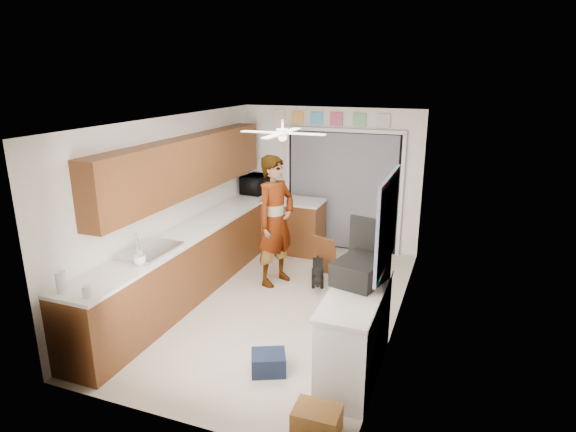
% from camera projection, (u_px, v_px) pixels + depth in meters
% --- Properties ---
extents(floor, '(5.00, 5.00, 0.00)m').
position_uv_depth(floor, '(278.00, 303.00, 6.66)').
color(floor, '#C5B29E').
rests_on(floor, ground).
extents(ceiling, '(5.00, 5.00, 0.00)m').
position_uv_depth(ceiling, '(277.00, 120.00, 5.94)').
color(ceiling, white).
rests_on(ceiling, ground).
extents(wall_back, '(3.20, 0.00, 3.20)m').
position_uv_depth(wall_back, '(330.00, 179.00, 8.54)').
color(wall_back, white).
rests_on(wall_back, ground).
extents(wall_front, '(3.20, 0.00, 3.20)m').
position_uv_depth(wall_front, '(167.00, 297.00, 4.05)').
color(wall_front, white).
rests_on(wall_front, ground).
extents(wall_left, '(0.00, 5.00, 5.00)m').
position_uv_depth(wall_left, '(173.00, 205.00, 6.84)').
color(wall_left, white).
rests_on(wall_left, ground).
extents(wall_right, '(0.00, 5.00, 5.00)m').
position_uv_depth(wall_right, '(401.00, 231.00, 5.76)').
color(wall_right, white).
rests_on(wall_right, ground).
extents(left_base_cabinets, '(0.60, 4.80, 0.90)m').
position_uv_depth(left_base_cabinets, '(194.00, 261.00, 6.96)').
color(left_base_cabinets, brown).
rests_on(left_base_cabinets, floor).
extents(left_countertop, '(0.62, 4.80, 0.04)m').
position_uv_depth(left_countertop, '(193.00, 230.00, 6.83)').
color(left_countertop, white).
rests_on(left_countertop, left_base_cabinets).
extents(upper_cabinets, '(0.32, 4.00, 0.80)m').
position_uv_depth(upper_cabinets, '(188.00, 166.00, 6.80)').
color(upper_cabinets, brown).
rests_on(upper_cabinets, wall_left).
extents(sink_basin, '(0.50, 0.76, 0.06)m').
position_uv_depth(sink_basin, '(150.00, 251.00, 5.92)').
color(sink_basin, silver).
rests_on(sink_basin, left_countertop).
extents(faucet, '(0.03, 0.03, 0.22)m').
position_uv_depth(faucet, '(137.00, 242.00, 5.96)').
color(faucet, silver).
rests_on(faucet, left_countertop).
extents(peninsula_base, '(1.00, 0.60, 0.90)m').
position_uv_depth(peninsula_base, '(293.00, 227.00, 8.49)').
color(peninsula_base, brown).
rests_on(peninsula_base, floor).
extents(peninsula_top, '(1.04, 0.64, 0.04)m').
position_uv_depth(peninsula_top, '(293.00, 201.00, 8.35)').
color(peninsula_top, white).
rests_on(peninsula_top, peninsula_base).
extents(back_opening_recess, '(2.00, 0.06, 2.10)m').
position_uv_depth(back_opening_recess, '(343.00, 191.00, 8.48)').
color(back_opening_recess, black).
rests_on(back_opening_recess, wall_back).
extents(curtain_panel, '(1.90, 0.03, 2.05)m').
position_uv_depth(curtain_panel, '(342.00, 192.00, 8.45)').
color(curtain_panel, gray).
rests_on(curtain_panel, wall_back).
extents(door_trim_left, '(0.06, 0.04, 2.10)m').
position_uv_depth(door_trim_left, '(288.00, 187.00, 8.80)').
color(door_trim_left, white).
rests_on(door_trim_left, wall_back).
extents(door_trim_right, '(0.06, 0.04, 2.10)m').
position_uv_depth(door_trim_right, '(401.00, 197.00, 8.11)').
color(door_trim_right, white).
rests_on(door_trim_right, wall_back).
extents(door_trim_head, '(2.10, 0.04, 0.06)m').
position_uv_depth(door_trim_head, '(344.00, 130.00, 8.15)').
color(door_trim_head, white).
rests_on(door_trim_head, wall_back).
extents(header_frame_0, '(0.22, 0.02, 0.22)m').
position_uv_depth(header_frame_0, '(298.00, 118.00, 8.41)').
color(header_frame_0, '#ECAA4E').
rests_on(header_frame_0, wall_back).
extents(header_frame_1, '(0.22, 0.02, 0.22)m').
position_uv_depth(header_frame_1, '(317.00, 118.00, 8.29)').
color(header_frame_1, '#53BEDF').
rests_on(header_frame_1, wall_back).
extents(header_frame_2, '(0.22, 0.02, 0.22)m').
position_uv_depth(header_frame_2, '(336.00, 119.00, 8.17)').
color(header_frame_2, '#D85172').
rests_on(header_frame_2, wall_back).
extents(header_frame_3, '(0.22, 0.02, 0.22)m').
position_uv_depth(header_frame_3, '(359.00, 120.00, 8.04)').
color(header_frame_3, '#6CBE82').
rests_on(header_frame_3, wall_back).
extents(header_frame_4, '(0.22, 0.02, 0.22)m').
position_uv_depth(header_frame_4, '(383.00, 121.00, 7.90)').
color(header_frame_4, beige).
rests_on(header_frame_4, wall_back).
extents(route66_sign, '(0.22, 0.02, 0.26)m').
position_uv_depth(route66_sign, '(279.00, 117.00, 8.53)').
color(route66_sign, silver).
rests_on(route66_sign, wall_back).
extents(right_counter_base, '(0.50, 1.40, 0.90)m').
position_uv_depth(right_counter_base, '(355.00, 335.00, 4.99)').
color(right_counter_base, white).
rests_on(right_counter_base, floor).
extents(right_counter_top, '(0.54, 1.44, 0.04)m').
position_uv_depth(right_counter_top, '(356.00, 294.00, 4.86)').
color(right_counter_top, white).
rests_on(right_counter_top, right_counter_base).
extents(abstract_painting, '(0.03, 1.15, 0.95)m').
position_uv_depth(abstract_painting, '(388.00, 222.00, 4.75)').
color(abstract_painting, '#E15289').
rests_on(abstract_painting, wall_right).
extents(ceiling_fan, '(1.14, 1.14, 0.24)m').
position_uv_depth(ceiling_fan, '(283.00, 133.00, 6.17)').
color(ceiling_fan, white).
rests_on(ceiling_fan, ceiling).
extents(microwave, '(0.46, 0.64, 0.33)m').
position_uv_depth(microwave, '(257.00, 184.00, 8.79)').
color(microwave, black).
rests_on(microwave, left_countertop).
extents(cup, '(0.18, 0.18, 0.11)m').
position_uv_depth(cup, '(140.00, 260.00, 5.53)').
color(cup, white).
rests_on(cup, left_countertop).
extents(jar_a, '(0.10, 0.10, 0.12)m').
position_uv_depth(jar_a, '(87.00, 292.00, 4.73)').
color(jar_a, silver).
rests_on(jar_a, left_countertop).
extents(jar_b, '(0.10, 0.10, 0.12)m').
position_uv_depth(jar_b, '(139.00, 256.00, 5.65)').
color(jar_b, silver).
rests_on(jar_b, left_countertop).
extents(paper_towel_roll, '(0.13, 0.13, 0.22)m').
position_uv_depth(paper_towel_roll, '(61.00, 282.00, 4.82)').
color(paper_towel_roll, white).
rests_on(paper_towel_roll, left_countertop).
extents(suitcase, '(0.57, 0.68, 0.25)m').
position_uv_depth(suitcase, '(360.00, 271.00, 5.06)').
color(suitcase, black).
rests_on(suitcase, right_counter_top).
extents(suitcase_rim, '(0.57, 0.67, 0.02)m').
position_uv_depth(suitcase_rim, '(360.00, 280.00, 5.09)').
color(suitcase_rim, yellow).
rests_on(suitcase_rim, suitcase).
extents(suitcase_lid, '(0.41, 0.13, 0.50)m').
position_uv_depth(suitcase_lid, '(367.00, 240.00, 5.25)').
color(suitcase_lid, black).
rests_on(suitcase_lid, suitcase).
extents(cardboard_box, '(0.42, 0.31, 0.26)m').
position_uv_depth(cardboard_box, '(317.00, 421.00, 4.23)').
color(cardboard_box, olive).
rests_on(cardboard_box, floor).
extents(navy_crate, '(0.45, 0.42, 0.22)m').
position_uv_depth(navy_crate, '(268.00, 363.00, 5.11)').
color(navy_crate, '#131D30').
rests_on(navy_crate, floor).
extents(cabinet_door_panel, '(0.46, 0.30, 0.64)m').
position_uv_depth(cabinet_door_panel, '(325.00, 255.00, 7.51)').
color(cabinet_door_panel, brown).
rests_on(cabinet_door_panel, floor).
extents(man, '(0.68, 0.82, 1.95)m').
position_uv_depth(man, '(276.00, 221.00, 7.05)').
color(man, white).
rests_on(man, floor).
extents(dog, '(0.37, 0.56, 0.41)m').
position_uv_depth(dog, '(318.00, 272.00, 7.18)').
color(dog, black).
rests_on(dog, floor).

